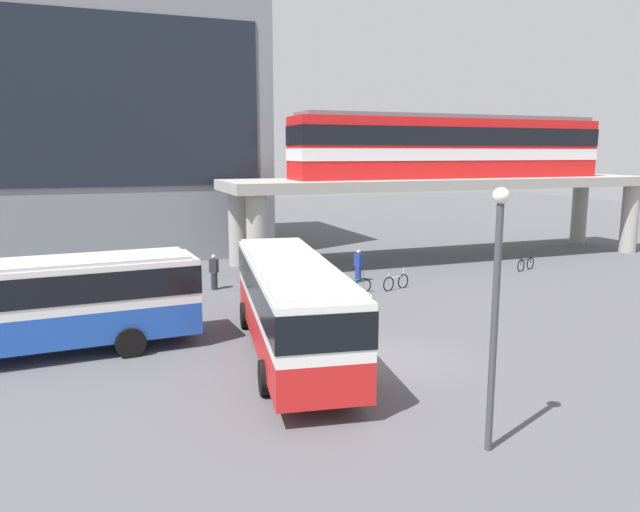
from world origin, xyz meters
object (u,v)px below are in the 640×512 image
Objects in this scene: station_building at (87,121)px; train at (451,146)px; bicycle_silver at (396,282)px; bus_secondary at (24,299)px; pedestrian_at_kerb at (358,267)px; bicycle_black at (526,264)px; pedestrian_walking_across at (214,273)px; bicycle_green at (353,285)px; bus_main at (291,297)px.

station_building reaches higher than train.
bus_secondary is at bearing -163.52° from bicycle_silver.
station_building reaches higher than pedestrian_at_kerb.
train is 11.35m from pedestrian_at_kerb.
bus_secondary is at bearing -165.62° from bicycle_black.
bus_secondary is 26.17m from bicycle_black.
bicycle_silver is at bearing -20.42° from pedestrian_walking_across.
bicycle_green is 11.65m from bicycle_black.
station_building is 1.98× the size of bus_secondary.
station_building reaches higher than bus_secondary.
bus_secondary reaches higher than bicycle_black.
bicycle_silver is 9.00m from pedestrian_walking_across.
station_building reaches higher than bus_main.
bus_main is at bearing -76.59° from station_building.
station_building is at bearing 84.82° from bus_secondary.
train reaches higher than bus_secondary.
station_building is 27.18m from bus_main.
bus_main is 6.69× the size of bicycle_black.
station_building is 29.63m from bicycle_black.
pedestrian_at_kerb is at bearing -6.54° from pedestrian_walking_across.
pedestrian_walking_across is at bearing 93.12° from bus_main.
bicycle_silver is at bearing -65.98° from pedestrian_at_kerb.
bicycle_black is at bearing 10.67° from bicycle_silver.
pedestrian_walking_across is at bearing -69.75° from station_building.
bicycle_green is 0.98× the size of pedestrian_walking_across.
bicycle_green is at bearing 175.85° from bicycle_silver.
bus_main reaches higher than bicycle_green.
pedestrian_at_kerb is at bearing 59.74° from bicycle_green.
pedestrian_at_kerb is (6.82, 9.78, -1.18)m from bus_main.
bus_main is 6.56× the size of bicycle_green.
train is 17.29m from pedestrian_walking_across.
bicycle_green is 2.50m from pedestrian_at_kerb.
station_building is 23.92m from bus_secondary.
station_building is 12.92× the size of pedestrian_at_kerb.
bus_main is at bearing -86.88° from pedestrian_walking_across.
bicycle_silver and bicycle_black have the same top height.
station_building is 24.07m from train.
bicycle_silver is at bearing -4.15° from bicycle_green.
bus_secondary is 6.49× the size of bicycle_green.
pedestrian_at_kerb is at bearing 114.02° from bicycle_silver.
pedestrian_walking_across is (-0.58, 10.63, -1.16)m from bus_main.
bus_secondary is (-2.07, -22.85, -6.76)m from station_building.
station_building is at bearing 152.01° from train.
pedestrian_walking_across is (-6.16, 2.97, 0.47)m from bicycle_green.
train is 8.69m from bicycle_black.
bicycle_green is at bearing -120.26° from pedestrian_at_kerb.
train is 1.83× the size of bus_main.
bus_secondary reaches higher than bicycle_green.
train is (21.20, -11.27, -1.65)m from station_building.
pedestrian_at_kerb is (12.93, -15.83, -7.94)m from station_building.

